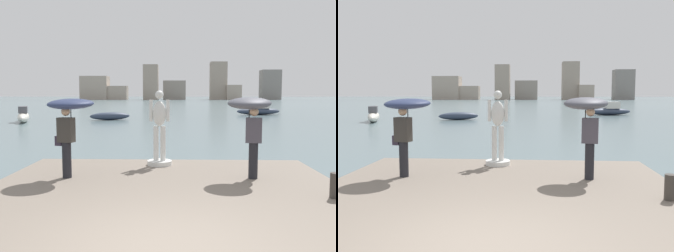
{
  "view_description": "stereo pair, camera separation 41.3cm",
  "coord_description": "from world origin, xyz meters",
  "views": [
    {
      "loc": [
        0.31,
        -4.64,
        2.48
      ],
      "look_at": [
        0.0,
        5.41,
        1.55
      ],
      "focal_mm": 38.52,
      "sensor_mm": 36.0,
      "label": 1
    },
    {
      "loc": [
        0.72,
        -4.61,
        2.48
      ],
      "look_at": [
        0.0,
        5.41,
        1.55
      ],
      "focal_mm": 38.52,
      "sensor_mm": 36.0,
      "label": 2
    }
  ],
  "objects": [
    {
      "name": "onlooker_left",
      "position": [
        -2.34,
        3.99,
        1.97
      ],
      "size": [
        1.36,
        1.36,
        1.96
      ],
      "color": "black",
      "rests_on": "pier"
    },
    {
      "name": "distant_skyline",
      "position": [
        0.07,
        129.78,
        4.84
      ],
      "size": [
        73.82,
        11.93,
        13.84
      ],
      "color": "#A89989",
      "rests_on": "ground"
    },
    {
      "name": "mooring_bollard",
      "position": [
        3.41,
        2.43,
        0.65
      ],
      "size": [
        0.22,
        0.22,
        0.5
      ],
      "primitive_type": "cylinder",
      "color": "#38332D",
      "rests_on": "pier"
    },
    {
      "name": "ground_plane",
      "position": [
        0.0,
        40.0,
        0.0
      ],
      "size": [
        400.0,
        400.0,
        0.0
      ],
      "primitive_type": "plane",
      "color": "slate"
    },
    {
      "name": "boat_far",
      "position": [
        -12.96,
        25.59,
        0.51
      ],
      "size": [
        2.69,
        5.13,
        1.35
      ],
      "color": "silver",
      "rests_on": "ground"
    },
    {
      "name": "statue_white_figure",
      "position": [
        -0.25,
        5.61,
        1.3
      ],
      "size": [
        0.71,
        0.71,
        2.14
      ],
      "color": "silver",
      "rests_on": "pier"
    },
    {
      "name": "onlooker_right",
      "position": [
        2.03,
        4.08,
        1.99
      ],
      "size": [
        1.24,
        1.26,
        2.01
      ],
      "color": "black",
      "rests_on": "pier"
    },
    {
      "name": "pier",
      "position": [
        0.0,
        1.73,
        0.2
      ],
      "size": [
        7.97,
        9.47,
        0.4
      ],
      "primitive_type": "cube",
      "color": "slate",
      "rests_on": "ground"
    },
    {
      "name": "boat_near",
      "position": [
        9.35,
        36.43,
        0.52
      ],
      "size": [
        5.15,
        2.11,
        1.48
      ],
      "color": "#2D384C",
      "rests_on": "ground"
    },
    {
      "name": "boat_leftward",
      "position": [
        -6.03,
        28.15,
        0.35
      ],
      "size": [
        3.74,
        2.08,
        0.7
      ],
      "color": "#2D384C",
      "rests_on": "ground"
    }
  ]
}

